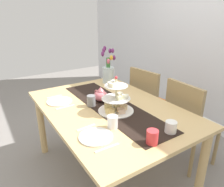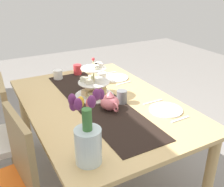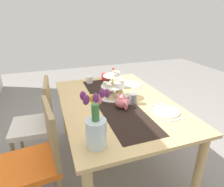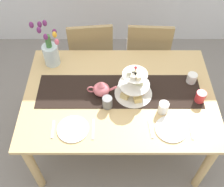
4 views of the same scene
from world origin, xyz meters
name	(u,v)px [view 2 (image 2 of 4)]	position (x,y,z in m)	size (l,w,h in m)	color
ground_plane	(102,178)	(0.00, 0.00, 0.00)	(8.00, 8.00, 0.00)	gray
dining_table	(101,113)	(0.00, 0.00, 0.63)	(1.52, 1.04, 0.73)	tan
chair_left	(5,184)	(-0.27, 0.75, 0.50)	(0.46, 0.46, 0.91)	#9C8254
table_runner	(98,102)	(0.00, 0.03, 0.73)	(1.31, 0.35, 0.00)	black
tiered_cake_stand	(94,85)	(0.11, 0.00, 0.82)	(0.30, 0.30, 0.30)	beige
teapot	(110,102)	(-0.14, 0.00, 0.79)	(0.24, 0.13, 0.14)	#D66B75
tulip_vase	(88,139)	(-0.58, 0.36, 0.87)	(0.23, 0.19, 0.41)	silver
cream_jug	(58,75)	(0.60, 0.13, 0.77)	(0.08, 0.08, 0.09)	white
dinner_plate_left	(166,110)	(-0.34, -0.33, 0.74)	(0.23, 0.23, 0.01)	white
fork_left	(180,119)	(-0.48, -0.33, 0.73)	(0.02, 0.15, 0.01)	silver
knife_left	(153,102)	(-0.19, -0.33, 0.73)	(0.01, 0.17, 0.01)	silver
dinner_plate_right	(116,78)	(0.37, -0.33, 0.74)	(0.23, 0.23, 0.01)	white
fork_right	(124,83)	(0.22, -0.33, 0.73)	(0.02, 0.15, 0.01)	silver
knife_right	(108,73)	(0.51, -0.33, 0.73)	(0.01, 0.17, 0.01)	silver
mug_grey	(122,97)	(-0.09, -0.13, 0.78)	(0.08, 0.08, 0.10)	slate
mug_white_text	(102,78)	(0.33, -0.17, 0.78)	(0.08, 0.08, 0.10)	white
mug_orange	(78,70)	(0.62, -0.07, 0.78)	(0.08, 0.08, 0.10)	red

